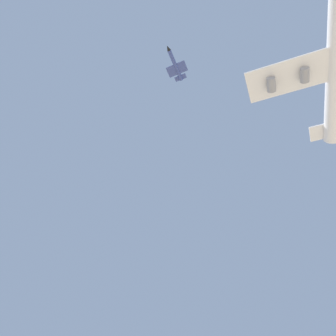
{
  "coord_description": "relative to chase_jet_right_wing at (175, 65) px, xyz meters",
  "views": [
    {
      "loc": [
        22.36,
        75.15,
        2.35
      ],
      "look_at": [
        -16.72,
        57.91,
        57.58
      ],
      "focal_mm": 33.33,
      "sensor_mm": 36.0,
      "label": 1
    }
  ],
  "objects": [
    {
      "name": "chase_jet_right_wing",
      "position": [
        0.0,
        0.0,
        0.0
      ],
      "size": [
        15.21,
        8.03,
        4.0
      ],
      "rotation": [
        0.0,
        0.0,
        0.01
      ],
      "color": "#38478C"
    }
  ]
}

